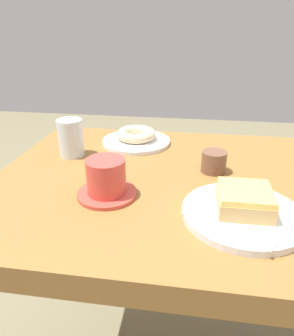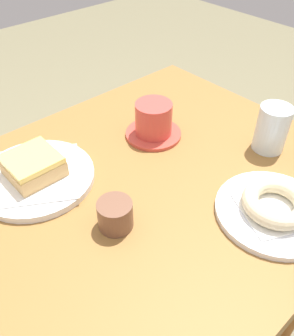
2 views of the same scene
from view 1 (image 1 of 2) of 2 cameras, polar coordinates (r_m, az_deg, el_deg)
name	(u,v)px [view 1 (image 1 of 2)]	position (r m, az deg, el deg)	size (l,w,h in m)	color
table	(196,206)	(0.76, 9.11, -7.03)	(0.97, 0.67, 0.71)	olive
plate_sugar_ring	(136,141)	(0.93, -2.01, 4.94)	(0.20, 0.20, 0.01)	white
napkin_sugar_ring	(136,139)	(0.93, -2.01, 5.36)	(0.11, 0.11, 0.00)	white
donut_sugar_ring	(136,134)	(0.92, -2.03, 6.28)	(0.12, 0.12, 0.03)	beige
plate_glazed_square	(242,214)	(0.61, 17.26, -8.15)	(0.22, 0.22, 0.01)	silver
napkin_glazed_square	(243,210)	(0.60, 17.36, -7.48)	(0.16, 0.16, 0.00)	white
donut_glazed_square	(245,200)	(0.59, 17.64, -5.64)	(0.09, 0.09, 0.04)	tan
water_glass	(71,138)	(0.85, -13.94, 5.45)	(0.07, 0.07, 0.10)	silver
coffee_cup	(106,179)	(0.64, -7.56, -2.09)	(0.13, 0.13, 0.08)	#C94538
sugar_jar	(214,162)	(0.76, 12.28, 1.15)	(0.06, 0.06, 0.05)	brown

